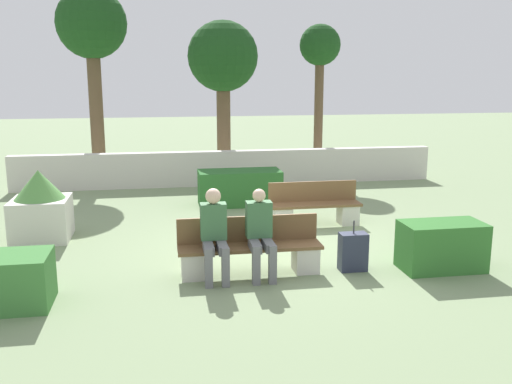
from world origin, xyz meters
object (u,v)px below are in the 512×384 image
object	(u,v)px
bench_front	(250,252)
suitcase	(353,252)
person_seated_man	(260,230)
person_seated_woman	(214,230)
planter_corner_left	(41,207)
tree_leftmost	(92,30)
tree_center_right	(320,54)
bench_left_side	(315,209)
tree_center_left	(223,60)

from	to	relation	value
bench_front	suitcase	bearing A→B (deg)	-4.97
person_seated_man	person_seated_woman	size ratio (longest dim) A/B	0.98
bench_front	person_seated_man	xyz separation A→B (m)	(0.13, -0.15, 0.38)
planter_corner_left	tree_leftmost	xyz separation A→B (m)	(0.45, 6.16, 3.54)
tree_center_right	tree_leftmost	bearing A→B (deg)	176.59
bench_front	bench_left_side	world-z (taller)	same
person_seated_woman	person_seated_man	bearing A→B (deg)	-0.44
person_seated_man	tree_center_right	xyz separation A→B (m)	(3.24, 8.35, 2.79)
person_seated_man	person_seated_woman	distance (m)	0.68
suitcase	tree_leftmost	xyz separation A→B (m)	(-4.60, 8.72, 3.84)
tree_center_right	suitcase	bearing A→B (deg)	-102.09
suitcase	tree_center_right	bearing A→B (deg)	77.91
person_seated_man	planter_corner_left	bearing A→B (deg)	144.46
suitcase	tree_center_left	bearing A→B (deg)	97.26
suitcase	tree_center_left	size ratio (longest dim) A/B	0.18
bench_front	tree_center_left	size ratio (longest dim) A/B	0.49
person_seated_man	tree_leftmost	size ratio (longest dim) A/B	0.25
suitcase	person_seated_man	bearing A→B (deg)	-179.68
tree_leftmost	tree_center_left	distance (m)	3.68
person_seated_woman	tree_center_left	bearing A→B (deg)	82.45
tree_center_left	tree_center_right	bearing A→B (deg)	2.77
bench_left_side	tree_leftmost	bearing A→B (deg)	135.78
bench_front	tree_center_right	distance (m)	9.42
person_seated_woman	tree_center_left	xyz separation A→B (m)	(1.09, 8.21, 2.58)
tree_leftmost	tree_center_left	size ratio (longest dim) A/B	1.19
planter_corner_left	bench_left_side	bearing A→B (deg)	1.50
tree_leftmost	bench_front	bearing A→B (deg)	-70.67
tree_leftmost	planter_corner_left	bearing A→B (deg)	-94.17
bench_left_side	suitcase	world-z (taller)	bench_left_side
person_seated_woman	tree_center_right	xyz separation A→B (m)	(3.92, 8.35, 2.77)
bench_left_side	suitcase	size ratio (longest dim) A/B	2.30
bench_front	tree_center_right	world-z (taller)	tree_center_right
tree_center_right	bench_left_side	bearing A→B (deg)	-106.25
person_seated_man	tree_center_right	bearing A→B (deg)	68.80
bench_left_side	tree_center_left	size ratio (longest dim) A/B	0.41
person_seated_man	suitcase	world-z (taller)	person_seated_man
bench_left_side	tree_leftmost	world-z (taller)	tree_leftmost
bench_left_side	planter_corner_left	world-z (taller)	planter_corner_left
bench_front	suitcase	size ratio (longest dim) A/B	2.74
person_seated_man	suitcase	distance (m)	1.51
suitcase	person_seated_woman	bearing A→B (deg)	-179.92
person_seated_man	tree_leftmost	world-z (taller)	tree_leftmost
planter_corner_left	tree_leftmost	world-z (taller)	tree_leftmost
bench_front	suitcase	world-z (taller)	bench_front
planter_corner_left	tree_center_right	world-z (taller)	tree_center_right
bench_front	tree_leftmost	bearing A→B (deg)	109.33
bench_left_side	person_seated_woman	distance (m)	3.55
bench_left_side	tree_leftmost	distance (m)	8.56
person_seated_man	suitcase	xyz separation A→B (m)	(1.45, 0.01, -0.42)
bench_left_side	tree_center_left	bearing A→B (deg)	109.77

